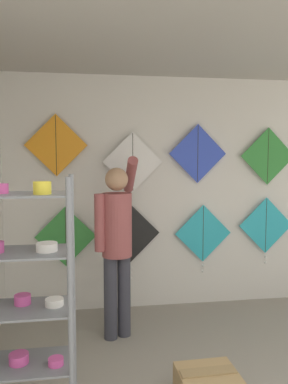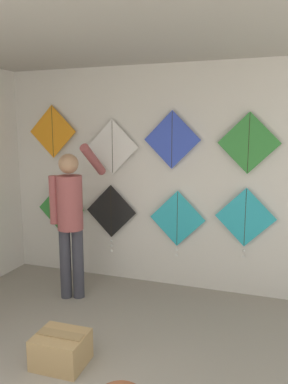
% 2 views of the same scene
% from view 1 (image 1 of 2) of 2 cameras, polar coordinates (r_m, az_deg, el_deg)
% --- Properties ---
extents(back_panel, '(4.74, 0.06, 2.80)m').
position_cam_1_polar(back_panel, '(4.62, 3.92, -0.21)').
color(back_panel, silver).
rests_on(back_panel, ground).
extents(ceiling_slab, '(4.74, 4.11, 0.04)m').
position_cam_1_polar(ceiling_slab, '(3.13, 11.35, 23.48)').
color(ceiling_slab, '#A8A399').
extents(shelf_rack, '(0.83, 0.35, 1.73)m').
position_cam_1_polar(shelf_rack, '(2.35, -21.11, -16.49)').
color(shelf_rack, slate).
rests_on(shelf_rack, ground).
extents(shopkeeper, '(0.45, 0.70, 1.85)m').
position_cam_1_polar(shopkeeper, '(3.81, -4.16, -6.79)').
color(shopkeeper, '#383842').
rests_on(shopkeeper, ground).
extents(kite_0, '(0.71, 0.01, 0.71)m').
position_cam_1_polar(kite_0, '(4.50, -11.84, -6.67)').
color(kite_0, '#338C38').
extents(kite_1, '(0.71, 0.04, 0.92)m').
position_cam_1_polar(kite_1, '(4.52, -2.11, -6.69)').
color(kite_1, black).
extents(kite_2, '(0.71, 0.04, 0.85)m').
position_cam_1_polar(kite_2, '(4.71, 8.99, -6.47)').
color(kite_2, '#28B2C6').
extents(kite_3, '(0.71, 0.04, 0.85)m').
position_cam_1_polar(kite_3, '(5.00, 18.08, -5.07)').
color(kite_3, '#28B2C6').
extents(kite_4, '(0.71, 0.01, 0.71)m').
position_cam_1_polar(kite_4, '(4.41, -13.26, 6.95)').
color(kite_4, orange).
extents(kite_5, '(0.71, 0.01, 0.71)m').
position_cam_1_polar(kite_5, '(4.43, -1.72, 4.60)').
color(kite_5, white).
extents(kite_6, '(0.71, 0.01, 0.71)m').
position_cam_1_polar(kite_6, '(4.59, 8.19, 5.80)').
color(kite_6, blue).
extents(kite_7, '(0.71, 0.01, 0.71)m').
position_cam_1_polar(kite_7, '(4.93, 18.37, 5.20)').
color(kite_7, '#338C38').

